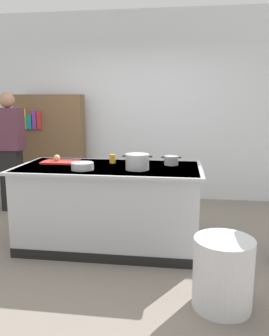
% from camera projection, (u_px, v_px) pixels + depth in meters
% --- Properties ---
extents(ground_plane, '(10.00, 10.00, 0.00)m').
position_uv_depth(ground_plane, '(110.00, 245.00, 3.83)').
color(ground_plane, slate).
extents(back_wall, '(6.40, 0.12, 3.00)m').
position_uv_depth(back_wall, '(135.00, 107.00, 5.59)').
color(back_wall, silver).
rests_on(back_wall, ground_plane).
extents(counter_island, '(1.98, 0.98, 0.90)m').
position_uv_depth(counter_island, '(109.00, 205.00, 3.74)').
color(counter_island, '#B7BABF').
rests_on(counter_island, ground_plane).
extents(cutting_board, '(0.40, 0.28, 0.02)m').
position_uv_depth(cutting_board, '(61.00, 162.00, 3.89)').
color(cutting_board, red).
rests_on(cutting_board, counter_island).
extents(onion, '(0.07, 0.07, 0.07)m').
position_uv_depth(onion, '(57.00, 158.00, 3.87)').
color(onion, tan).
rests_on(onion, cutting_board).
extents(stock_pot, '(0.31, 0.24, 0.16)m').
position_uv_depth(stock_pot, '(137.00, 162.00, 3.47)').
color(stock_pot, '#B7BABF').
rests_on(stock_pot, counter_island).
extents(sauce_pan, '(0.22, 0.15, 0.10)m').
position_uv_depth(sauce_pan, '(171.00, 160.00, 3.73)').
color(sauce_pan, '#99999E').
rests_on(sauce_pan, counter_island).
extents(mixing_bowl, '(0.23, 0.23, 0.07)m').
position_uv_depth(mixing_bowl, '(82.00, 166.00, 3.47)').
color(mixing_bowl, '#B7BABF').
rests_on(mixing_bowl, counter_island).
extents(juice_cup, '(0.07, 0.07, 0.10)m').
position_uv_depth(juice_cup, '(112.00, 159.00, 3.84)').
color(juice_cup, yellow).
rests_on(juice_cup, counter_island).
extents(trash_bin, '(0.46, 0.46, 0.56)m').
position_uv_depth(trash_bin, '(223.00, 273.00, 2.63)').
color(trash_bin, silver).
rests_on(trash_bin, ground_plane).
extents(person_guest, '(0.38, 0.24, 1.72)m').
position_uv_depth(person_guest, '(10.00, 149.00, 4.93)').
color(person_guest, black).
rests_on(person_guest, ground_plane).
extents(bookshelf, '(1.10, 0.31, 1.70)m').
position_uv_depth(bookshelf, '(51.00, 147.00, 5.60)').
color(bookshelf, brown).
rests_on(bookshelf, ground_plane).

